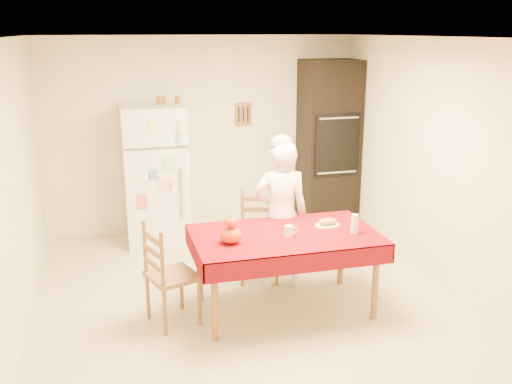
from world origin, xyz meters
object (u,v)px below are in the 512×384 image
object	(u,v)px
oven_cabinet	(328,145)
pumpkin_lower	(231,235)
chair_far	(259,232)
bread_plate	(327,225)
refrigerator	(155,175)
seated_woman	(281,215)
wine_glass	(355,224)
dining_table	(285,241)
coffee_mug	(289,231)
chair_left	(166,272)

from	to	relation	value
oven_cabinet	pumpkin_lower	xyz separation A→B (m)	(-1.84, -2.33, -0.27)
oven_cabinet	chair_far	bearing A→B (deg)	-132.82
oven_cabinet	bread_plate	size ratio (longest dim) A/B	9.17
refrigerator	pumpkin_lower	size ratio (longest dim) A/B	8.65
refrigerator	seated_woman	distance (m)	1.99
oven_cabinet	pumpkin_lower	world-z (taller)	oven_cabinet
wine_glass	dining_table	bearing A→B (deg)	167.37
dining_table	wine_glass	xyz separation A→B (m)	(0.63, -0.14, 0.16)
refrigerator	coffee_mug	distance (m)	2.46
oven_cabinet	coffee_mug	size ratio (longest dim) A/B	22.00
refrigerator	dining_table	distance (m)	2.39
chair_far	wine_glass	world-z (taller)	chair_far
dining_table	seated_woman	bearing A→B (deg)	76.69
bread_plate	dining_table	bearing A→B (deg)	-169.10
chair_far	chair_left	bearing A→B (deg)	-129.48
dining_table	bread_plate	world-z (taller)	bread_plate
coffee_mug	refrigerator	bearing A→B (deg)	113.55
refrigerator	wine_glass	size ratio (longest dim) A/B	9.66
chair_far	bread_plate	size ratio (longest dim) A/B	3.96
refrigerator	wine_glass	bearing A→B (deg)	-55.48
refrigerator	bread_plate	bearing A→B (deg)	-55.83
wine_glass	chair_left	bearing A→B (deg)	175.12
bread_plate	seated_woman	bearing A→B (deg)	126.94
oven_cabinet	dining_table	xyz separation A→B (m)	(-1.31, -2.23, -0.41)
oven_cabinet	coffee_mug	bearing A→B (deg)	-119.47
oven_cabinet	chair_left	world-z (taller)	oven_cabinet
bread_plate	oven_cabinet	bearing A→B (deg)	68.12
chair_far	oven_cabinet	bearing A→B (deg)	61.85
seated_woman	coffee_mug	distance (m)	0.61
bread_plate	wine_glass	bearing A→B (deg)	-52.41
refrigerator	oven_cabinet	size ratio (longest dim) A/B	0.77
chair_left	pumpkin_lower	size ratio (longest dim) A/B	4.84
seated_woman	pumpkin_lower	bearing A→B (deg)	50.93
coffee_mug	chair_left	bearing A→B (deg)	175.94
oven_cabinet	chair_far	distance (m)	2.06
chair_left	seated_woman	xyz separation A→B (m)	(1.22, 0.51, 0.26)
wine_glass	bread_plate	bearing A→B (deg)	127.59
refrigerator	chair_far	size ratio (longest dim) A/B	1.79
oven_cabinet	coffee_mug	xyz separation A→B (m)	(-1.30, -2.30, -0.29)
dining_table	pumpkin_lower	size ratio (longest dim) A/B	8.65
dining_table	wine_glass	world-z (taller)	wine_glass
chair_far	coffee_mug	bearing A→B (deg)	-72.67
dining_table	refrigerator	bearing A→B (deg)	113.99
dining_table	bread_plate	xyz separation A→B (m)	(0.45, 0.09, 0.08)
chair_left	seated_woman	distance (m)	1.35
oven_cabinet	seated_woman	size ratio (longest dim) A/B	1.44
refrigerator	coffee_mug	size ratio (longest dim) A/B	17.00
chair_far	chair_left	world-z (taller)	same
chair_far	coffee_mug	world-z (taller)	chair_far
pumpkin_lower	bread_plate	distance (m)	1.00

